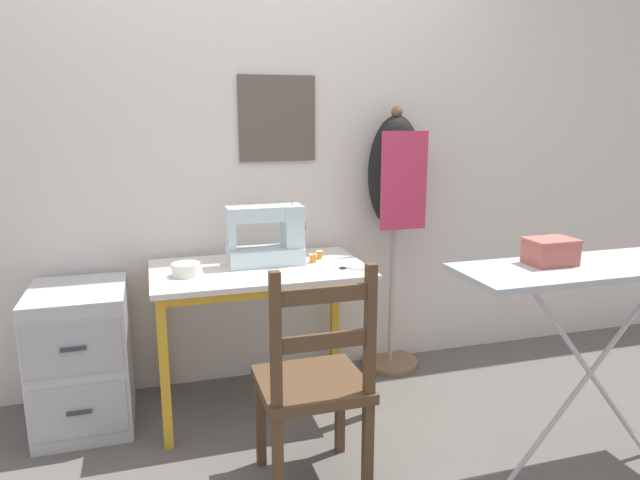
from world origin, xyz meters
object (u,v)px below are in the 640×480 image
Objects in this scene: thread_spool_near_machine at (313,258)px; storage_box at (550,251)px; scissors at (350,268)px; fabric_bowl at (186,269)px; filing_cabinet at (82,357)px; ironing_board at (601,276)px; dress_form at (395,189)px; sewing_machine at (270,237)px; thread_spool_mid_table at (319,255)px; wooden_chair at (314,384)px.

storage_box is (0.67, -0.87, 0.19)m from thread_spool_near_machine.
fabric_bowl is at bearing 172.06° from scissors.
filing_cabinet is 0.57× the size of ironing_board.
dress_form is 1.10m from storage_box.
filing_cabinet is at bearing 170.01° from scissors.
sewing_machine reaches higher than thread_spool_mid_table.
sewing_machine is 0.28m from thread_spool_mid_table.
scissors is 0.15× the size of wooden_chair.
storage_box reaches higher than wooden_chair.
storage_box is (0.15, -1.08, -0.11)m from dress_form.
thread_spool_near_machine is 0.23× the size of storage_box.
filing_cabinet is (-1.14, -0.01, -0.40)m from thread_spool_mid_table.
filing_cabinet is at bearing 179.12° from sewing_machine.
fabric_bowl is at bearing 149.93° from ironing_board.
storage_box is at bearing -52.47° from scissors.
fabric_bowl is 0.14× the size of wooden_chair.
thread_spool_near_machine is 0.03× the size of dress_form.
dress_form is at bearing 97.69° from storage_box.
fabric_bowl is at bearing -166.12° from dress_form.
ironing_board is at bearing -11.38° from wooden_chair.
scissors is at bearing -51.25° from thread_spool_near_machine.
fabric_bowl is 1.52m from storage_box.
dress_form is at bearing 44.27° from scissors.
dress_form is at bearing 18.66° from thread_spool_mid_table.
dress_form is at bearing 51.81° from wooden_chair.
ironing_board is at bearing -45.58° from scissors.
ironing_board is (1.07, -0.95, -0.02)m from sewing_machine.
scissors is at bearing -135.73° from dress_form.
wooden_chair is at bearing -89.47° from sewing_machine.
filing_cabinet is at bearing 139.74° from wooden_chair.
thread_spool_mid_table is 1.13m from storage_box.
fabric_bowl is 0.11× the size of ironing_board.
wooden_chair is (-0.20, -0.70, -0.30)m from thread_spool_near_machine.
fabric_bowl is 0.20× the size of filing_cabinet.
filing_cabinet is 2.23m from ironing_board.
dress_form is (0.72, 0.92, 0.60)m from wooden_chair.
sewing_machine is at bearing 90.53° from wooden_chair.
fabric_bowl reaches higher than scissors.
sewing_machine is at bearing 13.63° from fabric_bowl.
fabric_bowl is 0.71× the size of storage_box.
scissors is at bearing -9.99° from filing_cabinet.
wooden_chair reaches higher than fabric_bowl.
thread_spool_near_machine is 1.03× the size of thread_spool_mid_table.
storage_box reaches higher than filing_cabinet.
sewing_machine reaches higher than fabric_bowl.
storage_box is at bearing -32.20° from fabric_bowl.
thread_spool_near_machine is at bearing 133.47° from ironing_board.
scissors is at bearing -70.26° from thread_spool_mid_table.
fabric_bowl is 1.20m from dress_form.
wooden_chair is 1.40× the size of filing_cabinet.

